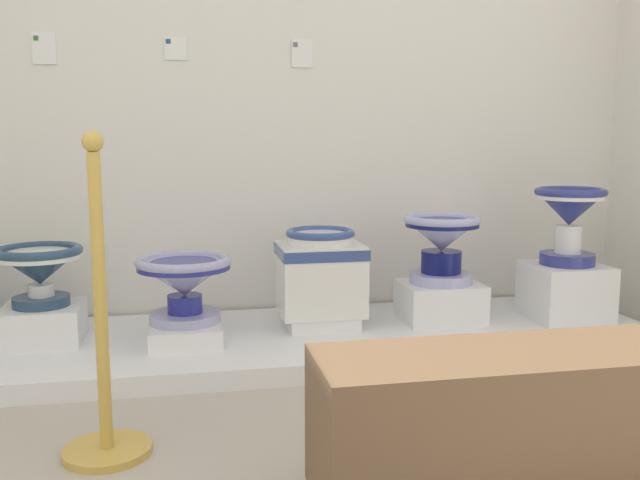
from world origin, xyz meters
TOP-DOWN VIEW (x-y plane):
  - wall_back at (1.80, 2.74)m, footprint 3.80×0.06m
  - display_platform at (1.80, 2.21)m, footprint 3.14×0.96m
  - plinth_block_squat_floral at (0.56, 2.28)m, footprint 0.34×0.32m
  - antique_toilet_squat_floral at (0.56, 2.28)m, footprint 0.37×0.37m
  - plinth_block_leftmost at (1.18, 2.18)m, footprint 0.31×0.39m
  - antique_toilet_leftmost at (1.18, 2.18)m, footprint 0.42×0.42m
  - plinth_block_central_ornate at (1.82, 2.31)m, footprint 0.33×0.32m
  - antique_toilet_central_ornate at (1.82, 2.31)m, footprint 0.40×0.34m
  - plinth_block_broad_patterned at (2.42, 2.29)m, footprint 0.39×0.32m
  - antique_toilet_broad_patterned at (2.42, 2.29)m, footprint 0.38×0.38m
  - plinth_block_tall_cobalt at (3.05, 2.20)m, footprint 0.36×0.35m
  - antique_toilet_tall_cobalt at (3.05, 2.20)m, footprint 0.34×0.34m
  - info_placard_first at (0.56, 2.70)m, footprint 0.11×0.01m
  - info_placard_second at (1.17, 2.70)m, footprint 0.11×0.01m
  - info_placard_third at (1.80, 2.70)m, footprint 0.11×0.01m
  - stanchion_post_near_left at (0.93, 1.27)m, footprint 0.27×0.27m
  - museum_bench at (2.08, 0.83)m, footprint 1.14×0.36m

SIDE VIEW (x-z plane):
  - display_platform at x=1.80m, z-range 0.00..0.08m
  - plinth_block_central_ornate at x=1.82m, z-range 0.08..0.15m
  - plinth_block_leftmost at x=1.18m, z-range 0.08..0.17m
  - plinth_block_squat_floral at x=0.56m, z-range 0.08..0.25m
  - plinth_block_broad_patterned at x=2.42m, z-range 0.08..0.27m
  - museum_bench at x=2.08m, z-range 0.00..0.40m
  - plinth_block_tall_cobalt at x=3.05m, z-range 0.08..0.36m
  - stanchion_post_near_left at x=0.93m, z-range -0.22..0.78m
  - antique_toilet_central_ornate at x=1.82m, z-range 0.16..0.56m
  - antique_toilet_leftmost at x=1.18m, z-range 0.22..0.51m
  - antique_toilet_squat_floral at x=0.56m, z-range 0.29..0.56m
  - antique_toilet_broad_patterned at x=2.42m, z-range 0.32..0.65m
  - antique_toilet_tall_cobalt at x=3.05m, z-range 0.42..0.80m
  - info_placard_first at x=0.56m, z-range 1.33..1.48m
  - info_placard_third at x=1.80m, z-range 1.34..1.48m
  - info_placard_second at x=1.17m, z-range 1.36..1.47m
  - wall_back at x=1.80m, z-range 0.00..3.19m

